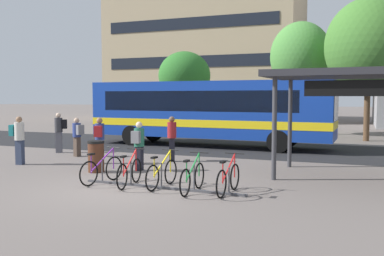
% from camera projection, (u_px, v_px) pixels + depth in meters
% --- Properties ---
extents(ground, '(200.00, 200.00, 0.00)m').
position_uv_depth(ground, '(125.00, 188.00, 11.49)').
color(ground, '#6B605B').
extents(bus_lane_asphalt, '(80.00, 7.20, 0.01)m').
position_uv_depth(bus_lane_asphalt, '(230.00, 147.00, 20.85)').
color(bus_lane_asphalt, '#232326').
rests_on(bus_lane_asphalt, ground).
extents(city_bus, '(12.10, 2.96, 3.20)m').
position_uv_depth(city_bus, '(210.00, 111.00, 21.09)').
color(city_bus, '#14389E').
rests_on(city_bus, ground).
extents(bike_rack, '(4.76, 0.24, 0.70)m').
position_uv_depth(bike_rack, '(161.00, 185.00, 11.46)').
color(bike_rack, '#47474C').
rests_on(bike_rack, ground).
extents(parked_bicycle_purple_0, '(0.53, 1.70, 0.99)m').
position_uv_depth(parked_bicycle_purple_0, '(102.00, 170.00, 12.18)').
color(parked_bicycle_purple_0, black).
rests_on(parked_bicycle_purple_0, ground).
extents(parked_bicycle_red_1, '(0.52, 1.72, 0.99)m').
position_uv_depth(parked_bicycle_red_1, '(130.00, 172.00, 11.75)').
color(parked_bicycle_red_1, black).
rests_on(parked_bicycle_red_1, ground).
extents(parked_bicycle_yellow_2, '(0.52, 1.72, 0.99)m').
position_uv_depth(parked_bicycle_yellow_2, '(162.00, 174.00, 11.56)').
color(parked_bicycle_yellow_2, black).
rests_on(parked_bicycle_yellow_2, ground).
extents(parked_bicycle_green_3, '(0.52, 1.72, 0.99)m').
position_uv_depth(parked_bicycle_green_3, '(192.00, 178.00, 10.97)').
color(parked_bicycle_green_3, black).
rests_on(parked_bicycle_green_3, ground).
extents(parked_bicycle_red_4, '(0.52, 1.72, 0.99)m').
position_uv_depth(parked_bicycle_red_4, '(228.00, 179.00, 10.81)').
color(parked_bicycle_red_4, black).
rests_on(parked_bicycle_red_4, ground).
extents(transit_shelter, '(5.73, 3.52, 3.25)m').
position_uv_depth(transit_shelter, '(365.00, 77.00, 12.64)').
color(transit_shelter, '#38383D').
rests_on(transit_shelter, ground).
extents(commuter_black_pack_0, '(0.61, 0.53, 1.76)m').
position_uv_depth(commuter_black_pack_0, '(59.00, 130.00, 18.75)').
color(commuter_black_pack_0, '#565660').
rests_on(commuter_black_pack_0, ground).
extents(commuter_grey_pack_1, '(0.60, 0.48, 1.59)m').
position_uv_depth(commuter_grey_pack_1, '(77.00, 134.00, 17.53)').
color(commuter_grey_pack_1, '#47382D').
rests_on(commuter_grey_pack_1, ground).
extents(commuter_red_pack_2, '(0.47, 0.60, 1.70)m').
position_uv_depth(commuter_red_pack_2, '(100.00, 137.00, 15.65)').
color(commuter_red_pack_2, black).
rests_on(commuter_red_pack_2, ground).
extents(commuter_teal_pack_3, '(0.55, 0.38, 1.76)m').
position_uv_depth(commuter_teal_pack_3, '(19.00, 137.00, 15.45)').
color(commuter_teal_pack_3, '#2D3851').
rests_on(commuter_teal_pack_3, ground).
extents(commuter_grey_pack_4, '(0.48, 0.60, 1.72)m').
position_uv_depth(commuter_grey_pack_4, '(172.00, 135.00, 16.22)').
color(commuter_grey_pack_4, black).
rests_on(commuter_grey_pack_4, ground).
extents(commuter_grey_pack_5, '(0.36, 0.54, 1.64)m').
position_uv_depth(commuter_grey_pack_5, '(139.00, 143.00, 14.17)').
color(commuter_grey_pack_5, black).
rests_on(commuter_grey_pack_5, ground).
extents(trash_bin, '(0.55, 0.55, 1.03)m').
position_uv_depth(trash_bin, '(96.00, 156.00, 13.95)').
color(trash_bin, '#4C2819').
rests_on(trash_bin, ground).
extents(street_tree_0, '(4.71, 4.71, 7.86)m').
position_uv_depth(street_tree_0, '(369.00, 46.00, 23.35)').
color(street_tree_0, brown).
rests_on(street_tree_0, ground).
extents(street_tree_2, '(3.71, 3.71, 5.67)m').
position_uv_depth(street_tree_2, '(184.00, 76.00, 30.40)').
color(street_tree_2, brown).
rests_on(street_tree_2, ground).
extents(street_tree_3, '(3.89, 3.89, 7.27)m').
position_uv_depth(street_tree_3, '(301.00, 56.00, 27.49)').
color(street_tree_3, brown).
rests_on(street_tree_3, ground).
extents(building_left_wing, '(19.41, 10.41, 14.42)m').
position_uv_depth(building_left_wing, '(207.00, 52.00, 45.28)').
color(building_left_wing, tan).
rests_on(building_left_wing, ground).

